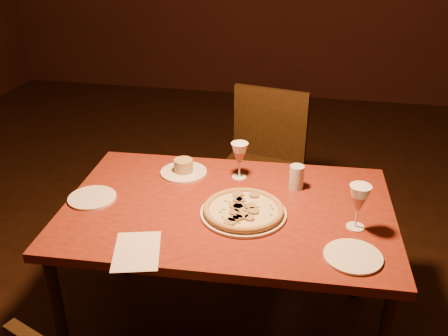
# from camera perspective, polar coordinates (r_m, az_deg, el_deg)

# --- Properties ---
(floor) EXTENTS (7.00, 7.00, 0.00)m
(floor) POSITION_cam_1_polar(r_m,az_deg,el_deg) (2.77, -3.55, -15.05)
(floor) COLOR black
(floor) RESTS_ON ground
(dining_table) EXTENTS (1.43, 0.96, 0.74)m
(dining_table) POSITION_cam_1_polar(r_m,az_deg,el_deg) (2.16, 0.42, -5.85)
(dining_table) COLOR maroon
(dining_table) RESTS_ON floor
(chair_far) EXTENTS (0.54, 0.54, 0.95)m
(chair_far) POSITION_cam_1_polar(r_m,az_deg,el_deg) (2.98, 4.30, 0.73)
(chair_far) COLOR black
(chair_far) RESTS_ON floor
(pizza_plate) EXTENTS (0.36, 0.36, 0.04)m
(pizza_plate) POSITION_cam_1_polar(r_m,az_deg,el_deg) (2.06, 2.24, -4.84)
(pizza_plate) COLOR white
(pizza_plate) RESTS_ON dining_table
(ramekin_saucer) EXTENTS (0.22, 0.22, 0.07)m
(ramekin_saucer) POSITION_cam_1_polar(r_m,az_deg,el_deg) (2.39, -4.64, -0.09)
(ramekin_saucer) COLOR white
(ramekin_saucer) RESTS_ON dining_table
(wine_glass_far) EXTENTS (0.08, 0.08, 0.18)m
(wine_glass_far) POSITION_cam_1_polar(r_m,az_deg,el_deg) (2.31, 1.78, 0.86)
(wine_glass_far) COLOR #B25D4A
(wine_glass_far) RESTS_ON dining_table
(wine_glass_right) EXTENTS (0.08, 0.08, 0.19)m
(wine_glass_right) POSITION_cam_1_polar(r_m,az_deg,el_deg) (2.01, 15.06, -4.33)
(wine_glass_right) COLOR #B25D4A
(wine_glass_right) RESTS_ON dining_table
(water_tumbler) EXTENTS (0.07, 0.07, 0.11)m
(water_tumbler) POSITION_cam_1_polar(r_m,az_deg,el_deg) (2.26, 8.29, -1.03)
(water_tumbler) COLOR silver
(water_tumbler) RESTS_ON dining_table
(side_plate_left) EXTENTS (0.21, 0.21, 0.01)m
(side_plate_left) POSITION_cam_1_polar(r_m,az_deg,el_deg) (2.25, -14.84, -3.31)
(side_plate_left) COLOR white
(side_plate_left) RESTS_ON dining_table
(side_plate_near) EXTENTS (0.21, 0.21, 0.01)m
(side_plate_near) POSITION_cam_1_polar(r_m,az_deg,el_deg) (1.89, 14.52, -9.77)
(side_plate_near) COLOR white
(side_plate_near) RESTS_ON dining_table
(menu_card) EXTENTS (0.22, 0.28, 0.00)m
(menu_card) POSITION_cam_1_polar(r_m,az_deg,el_deg) (1.89, -9.94, -9.33)
(menu_card) COLOR silver
(menu_card) RESTS_ON dining_table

